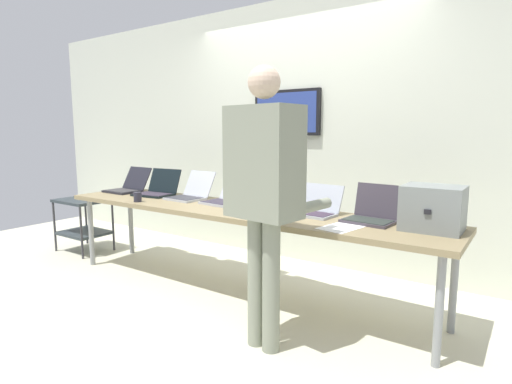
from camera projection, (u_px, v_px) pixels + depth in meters
name	position (u px, v px, depth m)	size (l,w,h in m)	color
ground	(235.00, 294.00, 3.54)	(8.00, 8.00, 0.04)	beige
back_wall	(300.00, 133.00, 4.26)	(8.00, 0.11, 2.69)	beige
workbench	(235.00, 213.00, 3.43)	(3.51, 0.70, 0.73)	#8A7853
equipment_box	(433.00, 208.00, 2.64)	(0.36, 0.32, 0.29)	gray
laptop_station_0	(128.00, 186.00, 4.37)	(0.37, 0.40, 0.25)	black
laptop_station_1	(158.00, 189.00, 4.13)	(0.40, 0.38, 0.25)	black
laptop_station_2	(191.00, 193.00, 3.89)	(0.35, 0.41, 0.25)	#AEB3BB
laptop_station_3	(227.00, 196.00, 3.67)	(0.36, 0.43, 0.26)	#AAADB7
laptop_station_4	(266.00, 202.00, 3.41)	(0.37, 0.36, 0.24)	#20262A
laptop_station_5	(314.00, 207.00, 3.16)	(0.40, 0.34, 0.22)	#A9B0BC
laptop_station_6	(372.00, 213.00, 2.90)	(0.37, 0.33, 0.26)	#3C3640
person	(265.00, 182.00, 2.48)	(0.49, 0.63, 1.74)	gray
coffee_mug	(138.00, 197.00, 3.73)	(0.07, 0.07, 0.09)	#262532
paper_sheet	(341.00, 227.00, 2.73)	(0.26, 0.33, 0.00)	white
storage_cart	(83.00, 217.00, 4.70)	(0.56, 0.44, 0.60)	#2B3338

